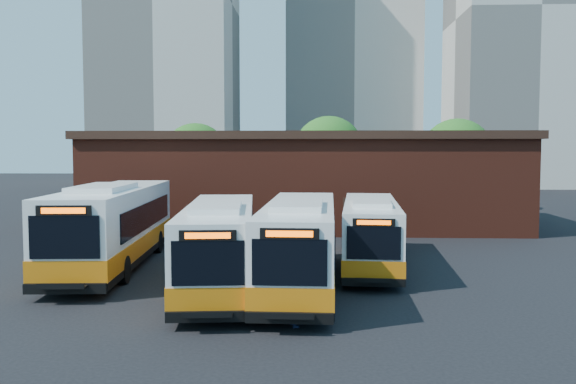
{
  "coord_description": "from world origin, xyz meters",
  "views": [
    {
      "loc": [
        0.71,
        -22.42,
        5.28
      ],
      "look_at": [
        -0.47,
        4.48,
        3.39
      ],
      "focal_mm": 38.0,
      "sensor_mm": 36.0,
      "label": 1
    }
  ],
  "objects_px": {
    "bus_mideast": "(300,247)",
    "transit_worker": "(294,295)",
    "bus_west": "(114,228)",
    "bus_east": "(370,235)",
    "bus_midwest": "(220,248)"
  },
  "relations": [
    {
      "from": "bus_mideast",
      "to": "transit_worker",
      "type": "bearing_deg",
      "value": -89.04
    },
    {
      "from": "bus_mideast",
      "to": "bus_east",
      "type": "bearing_deg",
      "value": 56.5
    },
    {
      "from": "bus_mideast",
      "to": "bus_midwest",
      "type": "bearing_deg",
      "value": -176.44
    },
    {
      "from": "bus_mideast",
      "to": "transit_worker",
      "type": "relative_size",
      "value": 6.69
    },
    {
      "from": "bus_midwest",
      "to": "transit_worker",
      "type": "distance_m",
      "value": 6.06
    },
    {
      "from": "bus_east",
      "to": "bus_midwest",
      "type": "bearing_deg",
      "value": -139.8
    },
    {
      "from": "bus_mideast",
      "to": "transit_worker",
      "type": "height_order",
      "value": "bus_mideast"
    },
    {
      "from": "transit_worker",
      "to": "bus_west",
      "type": "bearing_deg",
      "value": 23.82
    },
    {
      "from": "bus_west",
      "to": "bus_midwest",
      "type": "distance_m",
      "value": 6.66
    },
    {
      "from": "bus_west",
      "to": "bus_east",
      "type": "xyz_separation_m",
      "value": [
        11.61,
        0.66,
        -0.31
      ]
    },
    {
      "from": "bus_east",
      "to": "transit_worker",
      "type": "distance_m",
      "value": 10.26
    },
    {
      "from": "bus_east",
      "to": "transit_worker",
      "type": "relative_size",
      "value": 6.11
    },
    {
      "from": "bus_west",
      "to": "bus_east",
      "type": "bearing_deg",
      "value": -1.0
    },
    {
      "from": "bus_west",
      "to": "bus_mideast",
      "type": "height_order",
      "value": "bus_west"
    },
    {
      "from": "bus_west",
      "to": "bus_midwest",
      "type": "xyz_separation_m",
      "value": [
        5.41,
        -3.88,
        -0.21
      ]
    }
  ]
}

